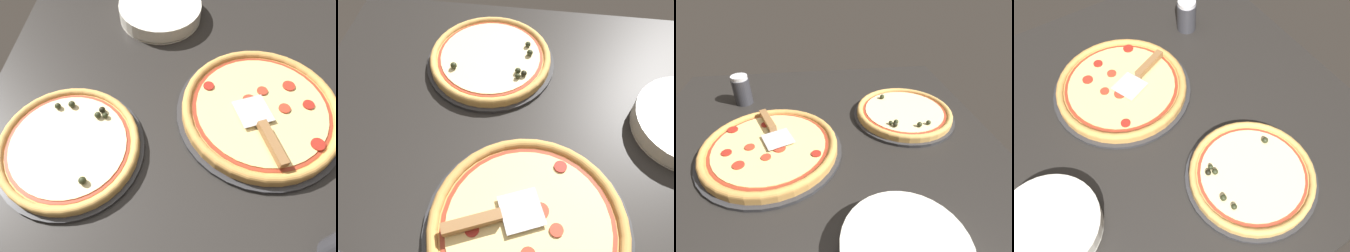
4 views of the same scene
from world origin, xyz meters
The scene contains 7 objects.
ground_plane centered at (0.00, 0.00, -1.80)cm, with size 128.21×114.98×3.60cm, color black.
pizza_pan_front centered at (-3.07, -14.52, 0.50)cm, with size 42.56×42.56×1.00cm, color #2D2D30.
pizza_front centered at (-3.07, -14.53, 2.48)cm, with size 40.01×40.01×2.98cm.
pizza_pan_back centered at (-18.00, 31.11, 0.50)cm, with size 35.71×35.71×1.00cm, color #2D2D30.
pizza_back centered at (-17.97, 31.09, 2.32)cm, with size 33.57×33.57×3.81cm.
serving_spatula centered at (-11.75, -15.09, 4.77)cm, with size 20.39×12.50×2.00cm.
plate_stack centered at (32.53, 15.32, 2.45)cm, with size 25.73×25.73×4.90cm.
Camera 1 is at (-52.71, 3.84, 69.99)cm, focal length 35.00 mm.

